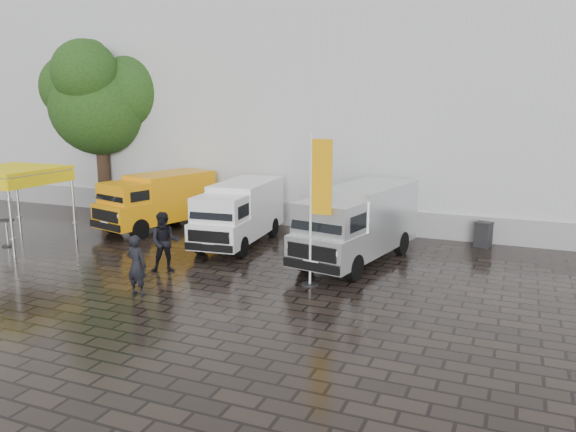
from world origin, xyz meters
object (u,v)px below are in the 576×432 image
van_yellow (157,202)px  canopy_tent (10,173)px  wheelie_bin (483,234)px  van_white (239,214)px  van_silver (357,225)px  person_front (137,265)px  person_tent (165,242)px  flagpole (317,204)px  cocktail_table (7,233)px

van_yellow → canopy_tent: bearing=-112.0°
wheelie_bin → van_white: bearing=-143.8°
van_silver → person_front: 7.29m
van_white → person_front: (0.01, -6.15, -0.29)m
van_yellow → wheelie_bin: (12.89, 2.18, -0.69)m
person_tent → van_white: bearing=51.4°
van_yellow → flagpole: (8.70, -4.47, 1.29)m
wheelie_bin → person_front: (-8.51, -9.29, 0.39)m
flagpole → person_front: bearing=-148.6°
flagpole → person_tent: bearing=-174.2°
person_front → wheelie_bin: bearing=-130.6°
van_yellow → flagpole: size_ratio=1.13×
canopy_tent → person_front: 8.39m
van_white → person_front: bearing=-95.0°
cocktail_table → person_tent: 7.31m
van_yellow → van_white: 4.48m
van_white → van_silver: size_ratio=0.91×
flagpole → cocktail_table: size_ratio=4.41×
canopy_tent → person_tent: bearing=-5.3°
canopy_tent → wheelie_bin: size_ratio=3.31×
van_yellow → wheelie_bin: size_ratio=5.35×
van_silver → cocktail_table: van_silver is taller
canopy_tent → flagpole: size_ratio=0.70×
canopy_tent → wheelie_bin: canopy_tent is taller
van_yellow → person_tent: bearing=-36.8°
wheelie_bin → person_front: bearing=-116.6°
wheelie_bin → person_tent: 11.55m
cocktail_table → wheelie_bin: 17.68m
van_yellow → canopy_tent: size_ratio=1.62×
person_tent → flagpole: bearing=-25.1°
person_tent → van_silver: bearing=1.8°
van_white → van_silver: bearing=-12.5°
van_silver → person_front: (-4.73, -5.53, -0.41)m
van_silver → canopy_tent: (-12.42, -2.72, 1.45)m
van_yellow → person_front: (4.38, -7.11, -0.30)m
van_yellow → van_silver: van_silver is taller
van_silver → cocktail_table: size_ratio=5.76×
van_white → person_front: size_ratio=3.10×
canopy_tent → flagpole: flagpole is taller
cocktail_table → person_front: bearing=-18.0°
canopy_tent → flagpole: (12.00, -0.17, -0.27)m
flagpole → person_tent: 5.11m
van_white → cocktail_table: (-7.83, -3.60, -0.64)m
van_white → person_tent: size_ratio=2.76×
van_yellow → cocktail_table: size_ratio=4.98×
van_white → flagpole: bearing=-44.1°
van_white → van_silver: (4.74, -0.62, 0.11)m
flagpole → canopy_tent: bearing=179.2°
van_white → wheelie_bin: 9.10m
canopy_tent → wheelie_bin: (16.20, 6.48, -2.24)m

